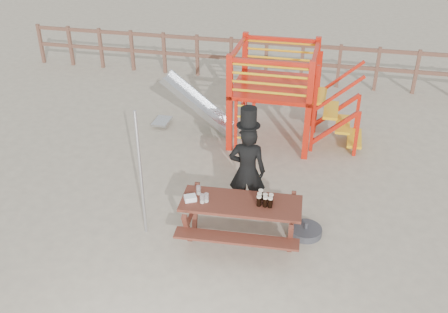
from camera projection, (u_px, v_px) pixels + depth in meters
ground at (227, 233)px, 8.20m from camera, size 60.00×60.00×0.00m
back_fence at (284, 57)px, 13.76m from camera, size 15.09×0.09×1.20m
playground_fort at (270, 92)px, 10.68m from camera, size 4.71×1.84×2.10m
picnic_table at (241, 216)px, 7.84m from camera, size 1.95×1.41×0.72m
man_with_hat at (247, 169)px, 8.25m from camera, size 0.65×0.46×2.00m
metal_pole at (141, 175)px, 7.71m from camera, size 0.05×0.05×2.18m
parasol_base at (306, 231)px, 8.14m from camera, size 0.53×0.53×0.22m
paper_bag at (190, 198)px, 7.73m from camera, size 0.23×0.21×0.08m
stout_pints at (264, 199)px, 7.62m from camera, size 0.26×0.25×0.17m
empty_glasses at (202, 196)px, 7.74m from camera, size 0.25×0.29×0.15m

